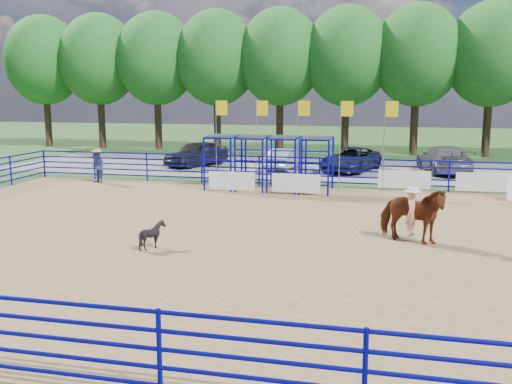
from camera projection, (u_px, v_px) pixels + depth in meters
ground at (282, 239)px, 18.18m from camera, size 120.00×120.00×0.00m
arena_dirt at (282, 238)px, 18.18m from camera, size 30.00×20.00×0.02m
gravel_strip at (333, 169)px, 34.49m from camera, size 40.00×10.00×0.01m
horse_and_rider at (412, 213)px, 17.48m from camera, size 2.28×1.53×2.44m
calf at (153, 235)px, 16.91m from camera, size 0.92×0.87×0.84m
spectator_cowboy at (97, 166)px, 28.93m from camera, size 1.02×0.96×1.71m
car_a at (196, 153)px, 35.80m from camera, size 3.57×4.91×1.56m
car_b at (284, 159)px, 34.22m from camera, size 1.74×3.93×1.25m
car_c at (351, 159)px, 33.44m from camera, size 3.71×5.43×1.38m
car_d at (444, 159)px, 32.77m from camera, size 3.10×5.68×1.56m
perimeter_fence at (282, 216)px, 18.05m from camera, size 30.10×20.10×1.50m
chute_assembly at (277, 164)px, 26.86m from camera, size 19.32×2.41×4.20m
treeline at (347, 51)px, 41.81m from camera, size 56.40×6.40×11.24m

